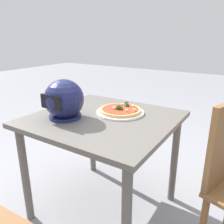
# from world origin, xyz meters

# --- Properties ---
(ground_plane) EXTENTS (14.00, 14.00, 0.00)m
(ground_plane) POSITION_xyz_m (0.00, 0.00, 0.00)
(ground_plane) COLOR gray
(dining_table) EXTENTS (0.87, 0.83, 0.71)m
(dining_table) POSITION_xyz_m (0.00, 0.00, 0.61)
(dining_table) COLOR #5B5651
(dining_table) RESTS_ON ground
(pizza_plate) EXTENTS (0.32, 0.32, 0.01)m
(pizza_plate) POSITION_xyz_m (-0.05, -0.12, 0.71)
(pizza_plate) COLOR white
(pizza_plate) RESTS_ON dining_table
(pizza) EXTENTS (0.27, 0.27, 0.05)m
(pizza) POSITION_xyz_m (-0.05, -0.12, 0.73)
(pizza) COLOR tan
(pizza) RESTS_ON pizza_plate
(motorcycle_helmet) EXTENTS (0.24, 0.24, 0.24)m
(motorcycle_helmet) POSITION_xyz_m (0.19, 0.15, 0.82)
(motorcycle_helmet) COLOR #191E4C
(motorcycle_helmet) RESTS_ON dining_table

